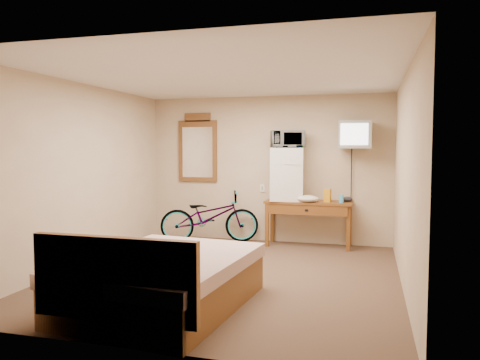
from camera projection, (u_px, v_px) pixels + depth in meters
The scene contains 13 objects.
room at pixel (228, 177), 5.87m from camera, with size 4.60×4.64×2.50m.
desk at pixel (308, 208), 7.63m from camera, with size 1.41×0.57×0.75m.
mini_fridge at pixel (287, 174), 7.72m from camera, with size 0.58×0.57×0.87m.
microwave at pixel (287, 139), 7.68m from camera, with size 0.51×0.35×0.28m, color silver.
snack_bag at pixel (327, 196), 7.49m from camera, with size 0.11×0.06×0.21m, color orange.
blue_cup at pixel (341, 199), 7.41m from camera, with size 0.07×0.07×0.13m, color #40A7DA.
cloth_cream at pixel (308, 199), 7.49m from camera, with size 0.36×0.28×0.11m, color beige.
cloth_dark_a at pixel (277, 198), 7.64m from camera, with size 0.24×0.18×0.09m, color black.
cloth_dark_b at pixel (347, 199), 7.55m from camera, with size 0.18×0.15×0.08m, color black.
crt_television at pixel (355, 135), 7.38m from camera, with size 0.52×0.60×0.44m.
wall_mirror at pixel (198, 148), 8.37m from camera, with size 0.72×0.04×1.22m.
bicycle at pixel (210, 217), 8.02m from camera, with size 0.59×1.68×0.88m, color black.
bed at pixel (161, 280), 4.69m from camera, with size 1.70×2.14×0.90m.
Camera 1 is at (1.71, -5.60, 1.63)m, focal length 35.00 mm.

